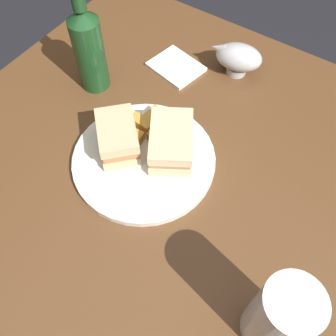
% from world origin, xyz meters
% --- Properties ---
extents(ground_plane, '(6.00, 6.00, 0.00)m').
position_xyz_m(ground_plane, '(0.00, 0.00, 0.00)').
color(ground_plane, black).
extents(dining_table, '(1.06, 0.94, 0.74)m').
position_xyz_m(dining_table, '(0.00, 0.00, 0.37)').
color(dining_table, brown).
rests_on(dining_table, ground).
extents(plate, '(0.27, 0.27, 0.01)m').
position_xyz_m(plate, '(-0.11, 0.01, 0.75)').
color(plate, silver).
rests_on(plate, dining_table).
extents(sandwich_half_left, '(0.13, 0.14, 0.05)m').
position_xyz_m(sandwich_half_left, '(-0.08, 0.05, 0.78)').
color(sandwich_half_left, beige).
rests_on(sandwich_half_left, plate).
extents(sandwich_half_right, '(0.12, 0.12, 0.06)m').
position_xyz_m(sandwich_half_right, '(-0.17, -0.00, 0.79)').
color(sandwich_half_right, '#CCB284').
rests_on(sandwich_half_right, plate).
extents(potato_wedge_front, '(0.05, 0.02, 0.02)m').
position_xyz_m(potato_wedge_front, '(-0.16, 0.06, 0.77)').
color(potato_wedge_front, gold).
rests_on(potato_wedge_front, plate).
extents(potato_wedge_middle, '(0.03, 0.06, 0.02)m').
position_xyz_m(potato_wedge_middle, '(-0.14, 0.01, 0.77)').
color(potato_wedge_middle, '#B77F33').
rests_on(potato_wedge_middle, plate).
extents(potato_wedge_back, '(0.03, 0.05, 0.02)m').
position_xyz_m(potato_wedge_back, '(-0.15, 0.09, 0.76)').
color(potato_wedge_back, gold).
rests_on(potato_wedge_back, plate).
extents(potato_wedge_left_edge, '(0.05, 0.03, 0.02)m').
position_xyz_m(potato_wedge_left_edge, '(-0.11, 0.06, 0.76)').
color(potato_wedge_left_edge, '#AD702D').
rests_on(potato_wedge_left_edge, plate).
extents(potato_wedge_right_edge, '(0.03, 0.05, 0.02)m').
position_xyz_m(potato_wedge_right_edge, '(-0.13, 0.09, 0.76)').
color(potato_wedge_right_edge, '#B77F33').
rests_on(potato_wedge_right_edge, plate).
extents(potato_wedge_stray, '(0.05, 0.05, 0.02)m').
position_xyz_m(potato_wedge_stray, '(-0.10, 0.08, 0.77)').
color(potato_wedge_stray, gold).
rests_on(potato_wedge_stray, plate).
extents(pint_glass, '(0.08, 0.08, 0.16)m').
position_xyz_m(pint_glass, '(0.21, -0.13, 0.81)').
color(pint_glass, white).
rests_on(pint_glass, dining_table).
extents(gravy_boat, '(0.12, 0.09, 0.07)m').
position_xyz_m(gravy_boat, '(-0.08, 0.32, 0.78)').
color(gravy_boat, '#B7B7BC').
rests_on(gravy_boat, dining_table).
extents(cider_bottle, '(0.06, 0.06, 0.25)m').
position_xyz_m(cider_bottle, '(-0.32, 0.11, 0.84)').
color(cider_bottle, '#19421E').
rests_on(cider_bottle, dining_table).
extents(napkin, '(0.13, 0.11, 0.01)m').
position_xyz_m(napkin, '(-0.20, 0.25, 0.75)').
color(napkin, white).
rests_on(napkin, dining_table).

